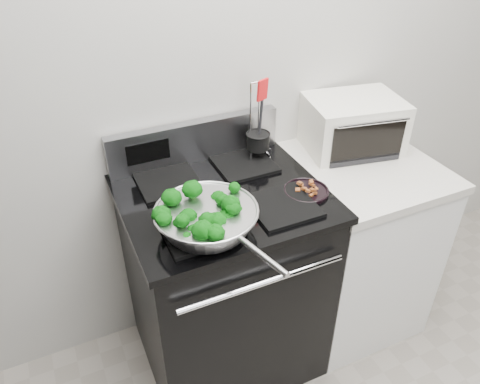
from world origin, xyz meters
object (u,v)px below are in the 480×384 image
skillet (207,218)px  utensil_holder (258,145)px  bacon_plate (306,189)px  gas_range (225,279)px  toaster_oven (352,124)px

skillet → utensil_holder: 0.54m
bacon_plate → utensil_holder: bearing=99.2°
gas_range → skillet: gas_range is taller
bacon_plate → skillet: bearing=-172.3°
skillet → toaster_oven: bearing=6.9°
bacon_plate → utensil_holder: 0.33m
skillet → utensil_holder: (0.39, 0.38, 0.01)m
gas_range → toaster_oven: bearing=12.1°
gas_range → toaster_oven: 0.92m
gas_range → bacon_plate: 0.58m
utensil_holder → toaster_oven: bearing=-26.4°
utensil_holder → bacon_plate: bearing=-101.6°
skillet → bacon_plate: skillet is taller
bacon_plate → gas_range: bearing=157.6°
gas_range → toaster_oven: (0.71, 0.15, 0.55)m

